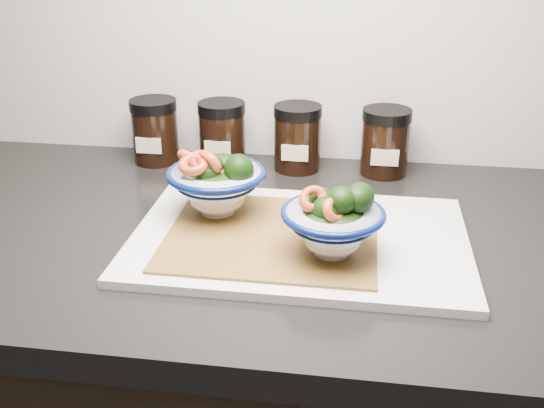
# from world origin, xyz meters

# --- Properties ---
(countertop) EXTENTS (3.50, 0.60, 0.04)m
(countertop) POSITION_xyz_m (0.00, 1.45, 0.88)
(countertop) COLOR black
(countertop) RESTS_ON cabinet
(cutting_board) EXTENTS (0.45, 0.30, 0.01)m
(cutting_board) POSITION_xyz_m (0.15, 1.42, 0.91)
(cutting_board) COLOR silver
(cutting_board) RESTS_ON countertop
(bamboo_mat) EXTENTS (0.28, 0.24, 0.00)m
(bamboo_mat) POSITION_xyz_m (0.11, 1.41, 0.91)
(bamboo_mat) COLOR olive
(bamboo_mat) RESTS_ON cutting_board
(bowl_left) EXTENTS (0.14, 0.14, 0.11)m
(bowl_left) POSITION_xyz_m (0.02, 1.46, 0.96)
(bowl_left) COLOR white
(bowl_left) RESTS_ON bamboo_mat
(bowl_right) EXTENTS (0.13, 0.13, 0.10)m
(bowl_right) POSITION_xyz_m (0.19, 1.37, 0.96)
(bowl_right) COLOR white
(bowl_right) RESTS_ON bamboo_mat
(spice_jar_a) EXTENTS (0.08, 0.08, 0.11)m
(spice_jar_a) POSITION_xyz_m (-0.14, 1.69, 0.96)
(spice_jar_a) COLOR black
(spice_jar_a) RESTS_ON countertop
(spice_jar_b) EXTENTS (0.08, 0.08, 0.11)m
(spice_jar_b) POSITION_xyz_m (-0.02, 1.69, 0.96)
(spice_jar_b) COLOR black
(spice_jar_b) RESTS_ON countertop
(spice_jar_c) EXTENTS (0.08, 0.08, 0.11)m
(spice_jar_c) POSITION_xyz_m (0.11, 1.69, 0.96)
(spice_jar_c) COLOR black
(spice_jar_c) RESTS_ON countertop
(spice_jar_d) EXTENTS (0.08, 0.08, 0.11)m
(spice_jar_d) POSITION_xyz_m (0.26, 1.69, 0.96)
(spice_jar_d) COLOR black
(spice_jar_d) RESTS_ON countertop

